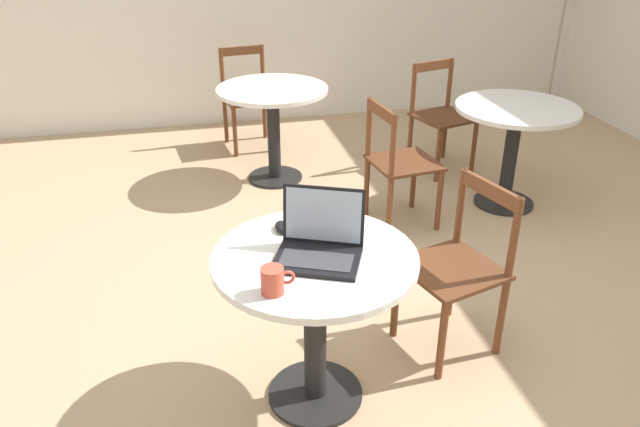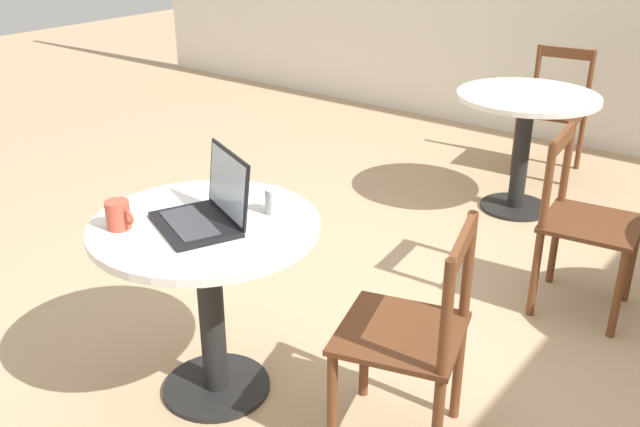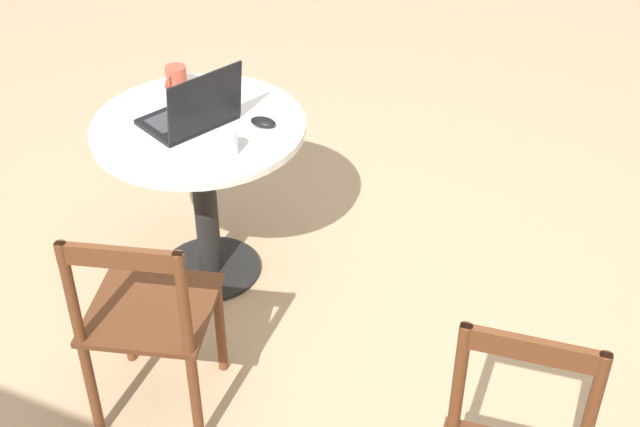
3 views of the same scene
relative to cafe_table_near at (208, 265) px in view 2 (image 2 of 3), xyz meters
The scene contains 10 objects.
ground_plane 0.86m from the cafe_table_near, 60.48° to the left, with size 16.00×16.00×0.00m, color tan.
cafe_table_near is the anchor object (origin of this frame).
cafe_table_far 2.36m from the cafe_table_near, 84.96° to the left, with size 0.81×0.81×0.72m.
chair_near_right 0.77m from the cafe_table_near, 16.43° to the left, with size 0.50×0.50×0.83m.
chair_mid_left 1.70m from the cafe_table_near, 59.07° to the left, with size 0.45×0.45×0.83m.
chair_far_back 3.12m from the cafe_table_near, 87.97° to the left, with size 0.45×0.45×0.83m.
laptop 0.22m from the cafe_table_near, 23.69° to the right, with size 0.40×0.37×0.25m.
mouse 0.31m from the cafe_table_near, 110.84° to the left, with size 0.06×0.10×0.03m.
mug 0.36m from the cafe_table_near, 132.84° to the right, with size 0.12×0.08×0.10m.
drinking_glass 0.33m from the cafe_table_near, 56.91° to the left, with size 0.06×0.06×0.09m.
Camera 2 is at (1.37, -2.12, 1.77)m, focal length 40.00 mm.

